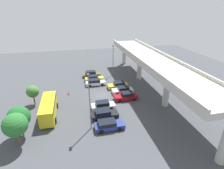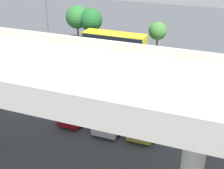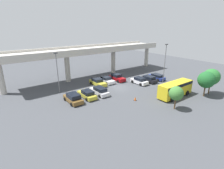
{
  "view_description": "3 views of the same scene",
  "coord_description": "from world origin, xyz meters",
  "px_view_note": "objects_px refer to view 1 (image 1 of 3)",
  "views": [
    {
      "loc": [
        33.08,
        -5.47,
        17.56
      ],
      "look_at": [
        0.08,
        2.13,
        2.3
      ],
      "focal_mm": 28.0,
      "sensor_mm": 36.0,
      "label": 1
    },
    {
      "loc": [
        -7.62,
        24.47,
        13.82
      ],
      "look_at": [
        0.99,
        2.3,
        2.33
      ],
      "focal_mm": 50.0,
      "sensor_mm": 36.0,
      "label": 2
    },
    {
      "loc": [
        -22.85,
        -28.05,
        13.2
      ],
      "look_at": [
        -1.13,
        0.89,
        0.73
      ],
      "focal_mm": 28.0,
      "sensor_mm": 36.0,
      "label": 3
    }
  ],
  "objects_px": {
    "parked_car_8": "(109,125)",
    "parked_car_7": "(104,114)",
    "tree_front_left": "(33,92)",
    "parked_car_2": "(95,82)",
    "tree_front_centre": "(19,117)",
    "parked_car_5": "(126,96)",
    "lamp_post_near_aisle": "(90,99)",
    "tree_front_far_right": "(15,125)",
    "lamp_post_mid_lot": "(113,58)",
    "parked_car_1": "(94,78)",
    "parked_car_6": "(103,105)",
    "parked_car_3": "(118,85)",
    "traffic_cone": "(68,93)",
    "shuttle_bus": "(48,107)",
    "parked_car_0": "(91,74)",
    "parked_car_4": "(123,90)"
  },
  "relations": [
    {
      "from": "parked_car_1",
      "to": "parked_car_2",
      "type": "height_order",
      "value": "parked_car_2"
    },
    {
      "from": "parked_car_3",
      "to": "lamp_post_mid_lot",
      "type": "distance_m",
      "value": 9.69
    },
    {
      "from": "parked_car_4",
      "to": "lamp_post_mid_lot",
      "type": "bearing_deg",
      "value": -92.4
    },
    {
      "from": "tree_front_centre",
      "to": "parked_car_5",
      "type": "bearing_deg",
      "value": 111.79
    },
    {
      "from": "parked_car_2",
      "to": "parked_car_6",
      "type": "relative_size",
      "value": 1.1
    },
    {
      "from": "tree_front_left",
      "to": "tree_front_far_right",
      "type": "relative_size",
      "value": 0.77
    },
    {
      "from": "parked_car_0",
      "to": "parked_car_8",
      "type": "relative_size",
      "value": 1.0
    },
    {
      "from": "parked_car_3",
      "to": "lamp_post_near_aisle",
      "type": "distance_m",
      "value": 16.17
    },
    {
      "from": "tree_front_far_right",
      "to": "traffic_cone",
      "type": "distance_m",
      "value": 15.87
    },
    {
      "from": "parked_car_1",
      "to": "parked_car_8",
      "type": "xyz_separation_m",
      "value": [
        19.65,
        -0.32,
        0.03
      ]
    },
    {
      "from": "parked_car_7",
      "to": "tree_front_left",
      "type": "height_order",
      "value": "tree_front_left"
    },
    {
      "from": "parked_car_7",
      "to": "traffic_cone",
      "type": "relative_size",
      "value": 6.42
    },
    {
      "from": "tree_front_far_right",
      "to": "parked_car_6",
      "type": "bearing_deg",
      "value": 117.86
    },
    {
      "from": "lamp_post_near_aisle",
      "to": "traffic_cone",
      "type": "xyz_separation_m",
      "value": [
        -12.51,
        -3.47,
        -4.93
      ]
    },
    {
      "from": "parked_car_8",
      "to": "tree_front_far_right",
      "type": "xyz_separation_m",
      "value": [
        0.87,
        -12.57,
        2.8
      ]
    },
    {
      "from": "parked_car_0",
      "to": "parked_car_1",
      "type": "bearing_deg",
      "value": -83.64
    },
    {
      "from": "shuttle_bus",
      "to": "tree_front_centre",
      "type": "bearing_deg",
      "value": 144.93
    },
    {
      "from": "parked_car_4",
      "to": "tree_front_left",
      "type": "bearing_deg",
      "value": 3.05
    },
    {
      "from": "parked_car_1",
      "to": "parked_car_5",
      "type": "height_order",
      "value": "parked_car_5"
    },
    {
      "from": "parked_car_7",
      "to": "tree_front_centre",
      "type": "xyz_separation_m",
      "value": [
        1.91,
        -12.53,
        2.58
      ]
    },
    {
      "from": "parked_car_5",
      "to": "tree_front_far_right",
      "type": "height_order",
      "value": "tree_front_far_right"
    },
    {
      "from": "parked_car_1",
      "to": "parked_car_5",
      "type": "xyz_separation_m",
      "value": [
        11.26,
        5.1,
        0.06
      ]
    },
    {
      "from": "parked_car_3",
      "to": "traffic_cone",
      "type": "bearing_deg",
      "value": 4.23
    },
    {
      "from": "parked_car_2",
      "to": "parked_car_7",
      "type": "bearing_deg",
      "value": -91.48
    },
    {
      "from": "lamp_post_near_aisle",
      "to": "parked_car_2",
      "type": "bearing_deg",
      "value": 169.79
    },
    {
      "from": "parked_car_6",
      "to": "shuttle_bus",
      "type": "bearing_deg",
      "value": -179.98
    },
    {
      "from": "tree_front_left",
      "to": "tree_front_centre",
      "type": "distance_m",
      "value": 9.37
    },
    {
      "from": "parked_car_1",
      "to": "parked_car_6",
      "type": "distance_m",
      "value": 13.79
    },
    {
      "from": "parked_car_0",
      "to": "parked_car_4",
      "type": "bearing_deg",
      "value": -63.29
    },
    {
      "from": "tree_front_left",
      "to": "parked_car_6",
      "type": "bearing_deg",
      "value": 69.83
    },
    {
      "from": "parked_car_3",
      "to": "parked_car_7",
      "type": "xyz_separation_m",
      "value": [
        11.04,
        -5.36,
        0.03
      ]
    },
    {
      "from": "parked_car_0",
      "to": "lamp_post_mid_lot",
      "type": "xyz_separation_m",
      "value": [
        -0.23,
        6.1,
        4.01
      ]
    },
    {
      "from": "shuttle_bus",
      "to": "lamp_post_mid_lot",
      "type": "height_order",
      "value": "lamp_post_mid_lot"
    },
    {
      "from": "shuttle_bus",
      "to": "parked_car_7",
      "type": "bearing_deg",
      "value": -106.74
    },
    {
      "from": "parked_car_4",
      "to": "shuttle_bus",
      "type": "height_order",
      "value": "shuttle_bus"
    },
    {
      "from": "parked_car_0",
      "to": "parked_car_4",
      "type": "height_order",
      "value": "parked_car_0"
    },
    {
      "from": "parked_car_2",
      "to": "parked_car_4",
      "type": "relative_size",
      "value": 1.03
    },
    {
      "from": "lamp_post_mid_lot",
      "to": "tree_front_far_right",
      "type": "bearing_deg",
      "value": -38.15
    },
    {
      "from": "tree_front_left",
      "to": "lamp_post_mid_lot",
      "type": "bearing_deg",
      "value": 123.62
    },
    {
      "from": "lamp_post_mid_lot",
      "to": "lamp_post_near_aisle",
      "type": "bearing_deg",
      "value": -21.57
    },
    {
      "from": "parked_car_4",
      "to": "tree_front_centre",
      "type": "distance_m",
      "value": 21.12
    },
    {
      "from": "parked_car_6",
      "to": "traffic_cone",
      "type": "distance_m",
      "value": 9.74
    },
    {
      "from": "parked_car_8",
      "to": "parked_car_7",
      "type": "bearing_deg",
      "value": 92.08
    },
    {
      "from": "parked_car_8",
      "to": "lamp_post_near_aisle",
      "type": "height_order",
      "value": "lamp_post_near_aisle"
    },
    {
      "from": "tree_front_left",
      "to": "parked_car_2",
      "type": "bearing_deg",
      "value": 116.58
    },
    {
      "from": "lamp_post_near_aisle",
      "to": "tree_front_left",
      "type": "relative_size",
      "value": 2.31
    },
    {
      "from": "parked_car_5",
      "to": "parked_car_4",
      "type": "bearing_deg",
      "value": -93.34
    },
    {
      "from": "parked_car_1",
      "to": "shuttle_bus",
      "type": "xyz_separation_m",
      "value": [
        13.79,
        -9.67,
        1.01
      ]
    },
    {
      "from": "lamp_post_near_aisle",
      "to": "tree_front_left",
      "type": "distance_m",
      "value": 14.08
    },
    {
      "from": "lamp_post_near_aisle",
      "to": "tree_front_far_right",
      "type": "relative_size",
      "value": 1.78
    }
  ]
}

